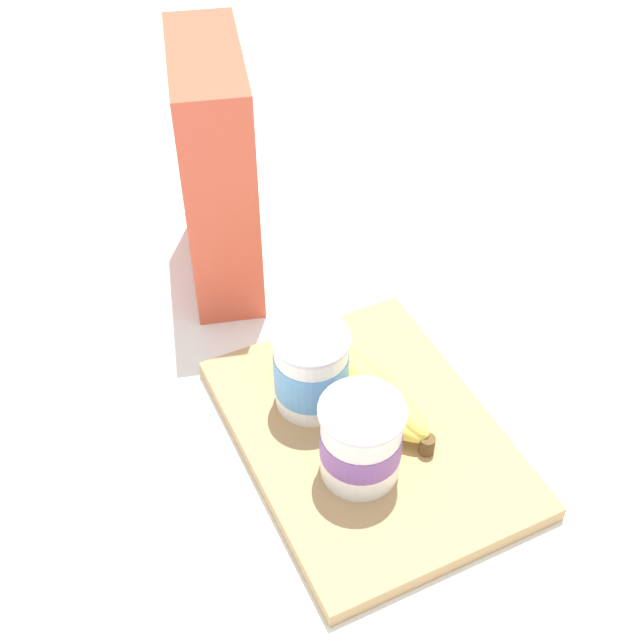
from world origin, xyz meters
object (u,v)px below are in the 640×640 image
Objects in this scene: yogurt_cup_front at (361,441)px; banana_bunch at (353,384)px; cutting_board at (368,436)px; yogurt_cup_back at (311,370)px; cereal_box at (216,170)px.

banana_bunch is at bearing -22.91° from yogurt_cup_front.
cutting_board is 0.05m from banana_bunch.
banana_bunch is at bearing -111.65° from yogurt_cup_back.
banana_bunch is at bearing -6.45° from cutting_board.
cutting_board is at bearing -150.71° from yogurt_cup_back.
cutting_board is 1.12× the size of cereal_box.
cereal_box reaches higher than cutting_board.
cereal_box is at bearing -0.60° from yogurt_cup_back.
yogurt_cup_back reaches higher than yogurt_cup_front.
cereal_box is 0.24m from yogurt_cup_back.
yogurt_cup_back reaches higher than banana_bunch.
cutting_board is at bearing -38.38° from yogurt_cup_front.
yogurt_cup_front is 0.08m from banana_bunch.
banana_bunch is (0.07, -0.03, -0.02)m from yogurt_cup_front.
cereal_box is (0.29, 0.03, 0.12)m from cutting_board.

